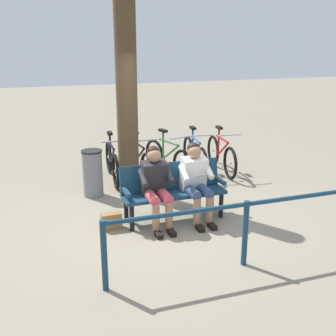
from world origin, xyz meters
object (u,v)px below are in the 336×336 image
at_px(person_reading, 196,178).
at_px(bicycle_silver, 168,159).
at_px(bench, 172,187).
at_px(litter_bin, 93,173).
at_px(person_companion, 156,183).
at_px(bicycle_green, 221,155).
at_px(tree_trunk, 126,86).
at_px(bicycle_blue, 112,162).
at_px(bicycle_purple, 138,161).
at_px(handbag, 111,221).
at_px(bicycle_orange, 195,156).

bearing_deg(person_reading, bicycle_silver, -98.36).
relative_size(bench, litter_bin, 1.92).
distance_m(person_reading, person_companion, 0.64).
bearing_deg(person_reading, bicycle_green, -125.40).
distance_m(tree_trunk, bicycle_silver, 1.94).
height_order(person_companion, litter_bin, person_companion).
bearing_deg(bicycle_blue, bicycle_purple, 83.52).
height_order(person_reading, bicycle_silver, person_reading).
xyz_separation_m(person_companion, bicycle_green, (-2.07, -2.08, -0.30)).
xyz_separation_m(person_reading, litter_bin, (1.34, -1.52, -0.24)).
bearing_deg(bicycle_green, bicycle_purple, -88.24).
relative_size(person_companion, handbag, 4.00).
height_order(bicycle_orange, bicycle_silver, same).
xyz_separation_m(person_reading, tree_trunk, (0.68, -1.53, 1.25)).
bearing_deg(bicycle_purple, bicycle_silver, 85.16).
relative_size(person_reading, tree_trunk, 0.31).
height_order(bench, bicycle_orange, bicycle_orange).
xyz_separation_m(bicycle_green, bicycle_orange, (0.54, -0.14, 0.00)).
bearing_deg(bicycle_green, litter_bin, -73.43).
bearing_deg(handbag, bicycle_purple, -114.84).
relative_size(bench, bicycle_silver, 0.99).
height_order(tree_trunk, bicycle_blue, tree_trunk).
distance_m(person_reading, bicycle_blue, 2.44).
bearing_deg(litter_bin, handbag, 91.26).
bearing_deg(bicycle_silver, tree_trunk, -72.81).
distance_m(handbag, bicycle_green, 3.41).
height_order(person_reading, person_companion, same).
distance_m(person_reading, tree_trunk, 2.09).
bearing_deg(bicycle_purple, person_companion, -11.55).
height_order(bench, bicycle_silver, bicycle_silver).
xyz_separation_m(person_companion, bicycle_silver, (-0.93, -2.17, -0.30)).
xyz_separation_m(bicycle_purple, bicycle_blue, (0.51, -0.09, 0.00)).
bearing_deg(litter_bin, person_reading, 131.59).
bearing_deg(bicycle_silver, handbag, -53.43).
height_order(bicycle_silver, bicycle_blue, same).
bearing_deg(bicycle_green, bicycle_silver, -89.42).
relative_size(person_companion, bicycle_silver, 0.74).
distance_m(bicycle_silver, bicycle_purple, 0.62).
xyz_separation_m(tree_trunk, bicycle_green, (-2.11, -0.55, -1.56)).
height_order(tree_trunk, litter_bin, tree_trunk).
relative_size(person_reading, bicycle_blue, 0.71).
bearing_deg(bicycle_purple, tree_trunk, -31.85).
relative_size(bicycle_silver, bicycle_blue, 0.97).
bearing_deg(tree_trunk, bench, 104.85).
bearing_deg(litter_bin, tree_trunk, -179.00).
distance_m(handbag, bicycle_orange, 3.09).
distance_m(bicycle_green, bicycle_blue, 2.29).
bearing_deg(bicycle_orange, tree_trunk, -60.79).
bearing_deg(person_companion, bench, -152.89).
relative_size(bench, bicycle_green, 0.96).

